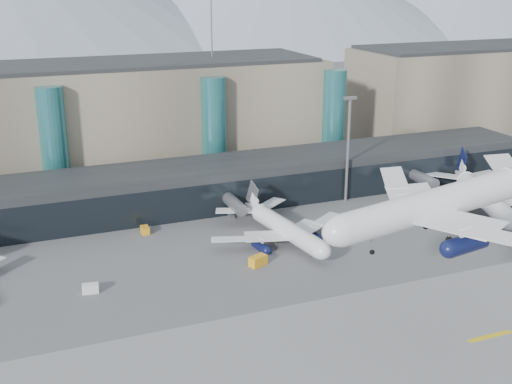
# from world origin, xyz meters

# --- Properties ---
(ground) EXTENTS (900.00, 900.00, 0.00)m
(ground) POSITION_xyz_m (0.00, 0.00, 0.00)
(ground) COLOR #515154
(ground) RESTS_ON ground
(runway_strip) EXTENTS (400.00, 40.00, 0.04)m
(runway_strip) POSITION_xyz_m (0.00, -15.00, 0.02)
(runway_strip) COLOR slate
(runway_strip) RESTS_ON ground
(runway_markings) EXTENTS (128.00, 1.00, 0.02)m
(runway_markings) POSITION_xyz_m (-0.00, -15.00, 0.05)
(runway_markings) COLOR gold
(runway_markings) RESTS_ON ground
(concourse) EXTENTS (170.00, 27.00, 10.00)m
(concourse) POSITION_xyz_m (-0.02, 57.73, 4.97)
(concourse) COLOR black
(concourse) RESTS_ON ground
(terminal_main) EXTENTS (130.00, 30.00, 31.00)m
(terminal_main) POSITION_xyz_m (-25.00, 90.00, 15.44)
(terminal_main) COLOR gray
(terminal_main) RESTS_ON ground
(terminal_east) EXTENTS (70.00, 30.00, 31.00)m
(terminal_east) POSITION_xyz_m (95.00, 90.00, 15.44)
(terminal_east) COLOR gray
(terminal_east) RESTS_ON ground
(teal_towers) EXTENTS (116.40, 19.40, 46.00)m
(teal_towers) POSITION_xyz_m (-14.99, 74.01, 14.01)
(teal_towers) COLOR #286D72
(teal_towers) RESTS_ON ground
(lightmast_mid) EXTENTS (3.00, 1.20, 25.60)m
(lightmast_mid) POSITION_xyz_m (30.00, 48.00, 14.42)
(lightmast_mid) COLOR slate
(lightmast_mid) RESTS_ON ground
(hero_jet) EXTENTS (37.54, 38.93, 12.53)m
(hero_jet) POSITION_xyz_m (11.51, -13.43, 23.82)
(hero_jet) COLOR silver
(hero_jet) RESTS_ON ground
(jet_parked_mid) EXTENTS (32.80, 32.87, 10.66)m
(jet_parked_mid) POSITION_xyz_m (5.47, 32.33, 4.03)
(jet_parked_mid) COLOR silver
(jet_parked_mid) RESTS_ON ground
(jet_parked_right) EXTENTS (36.72, 39.10, 12.57)m
(jet_parked_right) POSITION_xyz_m (57.07, 32.49, 4.76)
(jet_parked_right) COLOR silver
(jet_parked_right) RESTS_ON ground
(veh_a) EXTENTS (3.00, 1.96, 1.58)m
(veh_a) POSITION_xyz_m (-34.72, 22.03, 0.79)
(veh_a) COLOR silver
(veh_a) RESTS_ON ground
(veh_b) EXTENTS (1.69, 2.67, 1.51)m
(veh_b) POSITION_xyz_m (-20.12, 45.33, 0.76)
(veh_b) COLOR orange
(veh_b) RESTS_ON ground
(veh_g) EXTENTS (2.31, 3.03, 1.56)m
(veh_g) POSITION_xyz_m (26.63, 35.49, 0.78)
(veh_g) COLOR silver
(veh_g) RESTS_ON ground
(veh_h) EXTENTS (3.91, 3.04, 1.92)m
(veh_h) POSITION_xyz_m (-3.59, 21.59, 0.96)
(veh_h) COLOR orange
(veh_h) RESTS_ON ground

